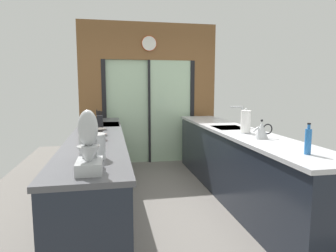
% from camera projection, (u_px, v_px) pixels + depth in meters
% --- Properties ---
extents(ground_plane, '(5.04, 7.60, 0.02)m').
position_uv_depth(ground_plane, '(166.00, 194.00, 4.17)').
color(ground_plane, slate).
extents(back_wall_unit, '(2.64, 0.12, 2.70)m').
position_uv_depth(back_wall_unit, '(149.00, 85.00, 5.72)').
color(back_wall_unit, brown).
rests_on(back_wall_unit, ground_plane).
extents(left_counter_run, '(0.62, 3.80, 0.92)m').
position_uv_depth(left_counter_run, '(98.00, 174.00, 3.48)').
color(left_counter_run, '#1E232D').
rests_on(left_counter_run, ground_plane).
extents(right_counter_run, '(0.62, 3.80, 0.92)m').
position_uv_depth(right_counter_run, '(236.00, 163.00, 3.99)').
color(right_counter_run, '#1E232D').
rests_on(right_counter_run, ground_plane).
extents(sink_faucet, '(0.19, 0.02, 0.30)m').
position_uv_depth(sink_faucet, '(240.00, 113.00, 4.18)').
color(sink_faucet, '#B7BABC').
rests_on(sink_faucet, right_counter_run).
extents(oven_range, '(0.60, 0.60, 0.92)m').
position_uv_depth(oven_range, '(101.00, 154.00, 4.57)').
color(oven_range, black).
rests_on(oven_range, ground_plane).
extents(mixing_bowl_near, '(0.19, 0.19, 0.07)m').
position_uv_depth(mixing_bowl_near, '(97.00, 137.00, 3.16)').
color(mixing_bowl_near, '#BC4C38').
rests_on(mixing_bowl_near, left_counter_run).
extents(mixing_bowl_far, '(0.19, 0.19, 0.08)m').
position_uv_depth(mixing_bowl_far, '(98.00, 132.00, 3.49)').
color(mixing_bowl_far, '#514C47').
rests_on(mixing_bowl_far, left_counter_run).
extents(knife_block, '(0.09, 0.14, 0.26)m').
position_uv_depth(knife_block, '(100.00, 122.00, 4.02)').
color(knife_block, black).
rests_on(knife_block, left_counter_run).
extents(stand_mixer, '(0.17, 0.27, 0.42)m').
position_uv_depth(stand_mixer, '(89.00, 148.00, 1.96)').
color(stand_mixer, '#B7BABC').
rests_on(stand_mixer, left_counter_run).
extents(stock_pot, '(0.21, 0.21, 0.23)m').
position_uv_depth(stock_pot, '(92.00, 146.00, 2.33)').
color(stock_pot, '#B7BABC').
rests_on(stock_pot, left_counter_run).
extents(kettle, '(0.24, 0.15, 0.21)m').
position_uv_depth(kettle, '(262.00, 130.00, 3.26)').
color(kettle, '#B7BABC').
rests_on(kettle, right_counter_run).
extents(soap_bottle, '(0.05, 0.05, 0.27)m').
position_uv_depth(soap_bottle, '(308.00, 141.00, 2.49)').
color(soap_bottle, '#286BB7').
rests_on(soap_bottle, right_counter_run).
extents(paper_towel_roll, '(0.14, 0.14, 0.31)m').
position_uv_depth(paper_towel_roll, '(246.00, 122.00, 3.64)').
color(paper_towel_roll, '#B7BABC').
rests_on(paper_towel_roll, right_counter_run).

